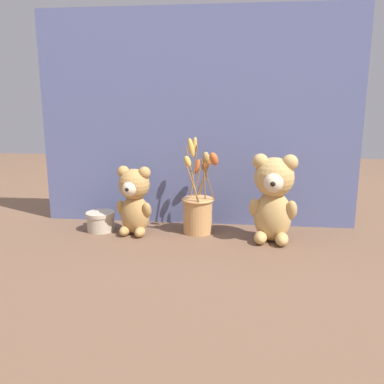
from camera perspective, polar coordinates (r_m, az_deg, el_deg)
name	(u,v)px	position (r m, az deg, el deg)	size (l,w,h in m)	color
ground_plane	(191,237)	(1.35, -0.10, -6.38)	(4.00, 4.00, 0.00)	brown
backdrop_wall	(197,120)	(1.44, 0.67, 10.10)	(1.12, 0.02, 0.75)	slate
teddy_bear_large	(273,197)	(1.29, 11.36, -0.67)	(0.15, 0.14, 0.28)	tan
teddy_bear_medium	(134,199)	(1.36, -8.11, -1.01)	(0.13, 0.12, 0.23)	tan
flower_vase	(198,208)	(1.37, 0.88, -2.22)	(0.13, 0.16, 0.33)	tan
decorative_tin_tall	(101,221)	(1.44, -12.69, -4.03)	(0.10, 0.10, 0.07)	beige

